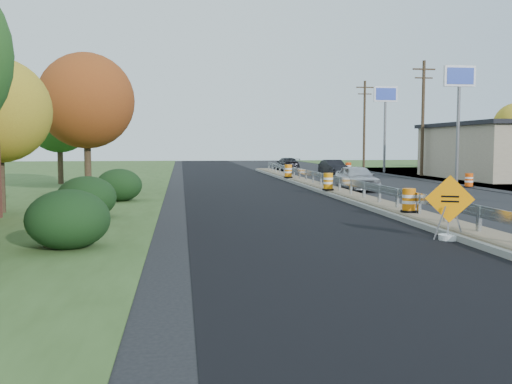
{
  "coord_description": "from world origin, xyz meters",
  "views": [
    {
      "loc": [
        -8.18,
        -20.7,
        2.64
      ],
      "look_at": [
        -5.78,
        -2.61,
        1.1
      ],
      "focal_mm": 40.0,
      "sensor_mm": 36.0,
      "label": 1
    }
  ],
  "objects": [
    {
      "name": "barrel_median_near",
      "position": [
        -0.19,
        -1.56,
        0.64
      ],
      "size": [
        0.58,
        0.58,
        0.85
      ],
      "color": "black",
      "rests_on": "median"
    },
    {
      "name": "barrel_median_far",
      "position": [
        -0.55,
        19.38,
        0.68
      ],
      "size": [
        0.65,
        0.65,
        0.95
      ],
      "color": "black",
      "rests_on": "median"
    },
    {
      "name": "hedge_south",
      "position": [
        -11.0,
        -6.0,
        0.76
      ],
      "size": [
        2.09,
        2.09,
        1.52
      ],
      "primitive_type": "ellipsoid",
      "color": "black",
      "rests_on": "ground"
    },
    {
      "name": "car_dark_far",
      "position": [
        2.16,
        34.36,
        0.65
      ],
      "size": [
        2.02,
        4.59,
        1.31
      ],
      "primitive_type": "imported",
      "rotation": [
        0.0,
        0.0,
        3.18
      ],
      "color": "black",
      "rests_on": "ground"
    },
    {
      "name": "tree_near_red",
      "position": [
        -13.0,
        10.0,
        4.86
      ],
      "size": [
        4.95,
        4.95,
        7.35
      ],
      "color": "#473523",
      "rests_on": "ground"
    },
    {
      "name": "median",
      "position": [
        0.0,
        8.0,
        0.11
      ],
      "size": [
        1.6,
        55.0,
        0.23
      ],
      "color": "gray",
      "rests_on": "ground"
    },
    {
      "name": "tree_near_back",
      "position": [
        -16.0,
        18.0,
        4.21
      ],
      "size": [
        4.29,
        4.29,
        6.37
      ],
      "color": "#473523",
      "rests_on": "ground"
    },
    {
      "name": "hedge_mid",
      "position": [
        -11.5,
        0.0,
        0.76
      ],
      "size": [
        2.09,
        2.09,
        1.52
      ],
      "primitive_type": "ellipsoid",
      "color": "black",
      "rests_on": "ground"
    },
    {
      "name": "car_dark_mid",
      "position": [
        4.52,
        25.79,
        0.66
      ],
      "size": [
        1.72,
        4.12,
        1.32
      ],
      "primitive_type": "imported",
      "rotation": [
        0.0,
        0.0,
        0.08
      ],
      "color": "black",
      "rests_on": "ground"
    },
    {
      "name": "hedge_north",
      "position": [
        -11.0,
        6.0,
        0.76
      ],
      "size": [
        2.09,
        2.09,
        1.52
      ],
      "primitive_type": "ellipsoid",
      "color": "black",
      "rests_on": "ground"
    },
    {
      "name": "barrel_median_mid",
      "position": [
        -0.55,
        8.22,
        0.66
      ],
      "size": [
        0.61,
        0.61,
        0.9
      ],
      "color": "black",
      "rests_on": "median"
    },
    {
      "name": "barrel_shoulder_far",
      "position": [
        7.0,
        29.75,
        0.46
      ],
      "size": [
        0.66,
        0.66,
        0.96
      ],
      "color": "black",
      "rests_on": "ground"
    },
    {
      "name": "barrel_shoulder_near",
      "position": [
        9.2,
        11.86,
        0.42
      ],
      "size": [
        0.59,
        0.59,
        0.87
      ],
      "color": "black",
      "rests_on": "ground"
    },
    {
      "name": "guardrail",
      "position": [
        0.0,
        9.0,
        0.73
      ],
      "size": [
        0.1,
        46.15,
        0.72
      ],
      "color": "silver",
      "rests_on": "median"
    },
    {
      "name": "milled_overlay",
      "position": [
        -4.4,
        10.0,
        0.01
      ],
      "size": [
        7.2,
        120.0,
        0.01
      ],
      "primitive_type": "cube",
      "color": "black",
      "rests_on": "ground"
    },
    {
      "name": "ground",
      "position": [
        0.0,
        0.0,
        0.0
      ],
      "size": [
        140.0,
        140.0,
        0.0
      ],
      "primitive_type": "plane",
      "color": "black",
      "rests_on": "ground"
    },
    {
      "name": "utility_pole_north",
      "position": [
        11.5,
        39.0,
        4.93
      ],
      "size": [
        1.9,
        0.26,
        9.4
      ],
      "color": "#473523",
      "rests_on": "ground"
    },
    {
      "name": "caution_sign",
      "position": [
        -0.9,
        -6.05,
        0.46
      ],
      "size": [
        1.21,
        0.55,
        1.8
      ],
      "rotation": [
        0.0,
        0.0,
        -0.41
      ],
      "color": "white",
      "rests_on": "ground"
    },
    {
      "name": "car_silver",
      "position": [
        1.8,
        10.77,
        0.72
      ],
      "size": [
        1.78,
        4.25,
        1.44
      ],
      "primitive_type": "imported",
      "rotation": [
        0.0,
        0.0,
        0.02
      ],
      "color": "#BCBCC1",
      "rests_on": "ground"
    },
    {
      "name": "pylon_sign_mid",
      "position": [
        10.5,
        16.0,
        6.48
      ],
      "size": [
        2.2,
        0.3,
        7.9
      ],
      "color": "slate",
      "rests_on": "ground"
    },
    {
      "name": "utility_pole_nmid",
      "position": [
        11.5,
        24.0,
        4.93
      ],
      "size": [
        1.9,
        0.26,
        9.4
      ],
      "color": "#473523",
      "rests_on": "ground"
    },
    {
      "name": "pylon_sign_north",
      "position": [
        10.5,
        30.0,
        6.48
      ],
      "size": [
        2.2,
        0.3,
        7.9
      ],
      "color": "slate",
      "rests_on": "ground"
    }
  ]
}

